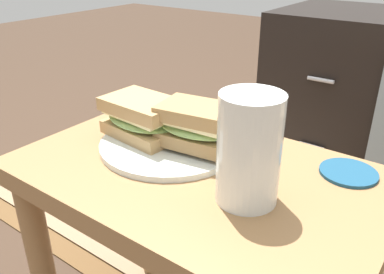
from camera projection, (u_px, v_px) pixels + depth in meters
The scene contains 7 objects.
side_table at pixel (197, 216), 0.66m from camera, with size 0.56×0.36×0.46m.
area_rug at pixel (140, 198), 1.34m from camera, with size 1.09×0.68×0.01m.
plate at pixel (170, 144), 0.68m from camera, with size 0.24×0.24×0.01m, color silver.
sandwich_front at pixel (143, 117), 0.69m from camera, with size 0.15×0.11×0.07m.
sandwich_back at pixel (198, 125), 0.64m from camera, with size 0.14×0.10×0.07m.
beer_glass at pixel (249, 151), 0.51m from camera, with size 0.08×0.08×0.15m.
coaster at pixel (348, 173), 0.60m from camera, with size 0.08×0.08×0.01m, color navy.
Camera 1 is at (0.31, -0.44, 0.77)m, focal length 37.73 mm.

